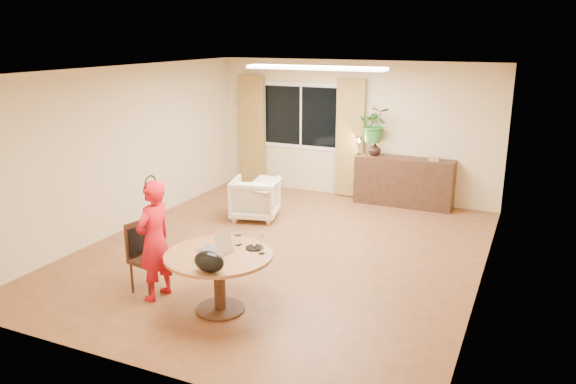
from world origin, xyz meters
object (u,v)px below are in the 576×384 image
at_px(child, 154,240).
at_px(armchair, 255,198).
at_px(dining_table, 219,266).
at_px(dining_chair, 149,258).
at_px(sideboard, 404,182).

xyz_separation_m(child, armchair, (-0.33, 3.16, -0.37)).
bearing_deg(dining_table, dining_chair, 175.95).
distance_m(armchair, sideboard, 2.79).
bearing_deg(dining_table, sideboard, 79.22).
xyz_separation_m(dining_chair, child, (0.18, -0.10, 0.29)).
xyz_separation_m(dining_table, sideboard, (0.94, 4.94, -0.10)).
distance_m(dining_chair, sideboard, 5.25).
relative_size(dining_table, armchair, 1.56).
height_order(dining_chair, armchair, dining_chair).
distance_m(dining_chair, armchair, 3.07).
bearing_deg(child, armchair, -169.49).
bearing_deg(dining_table, armchair, 110.81).
relative_size(child, sideboard, 0.82).
height_order(dining_table, child, child).
relative_size(child, armchair, 1.86).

